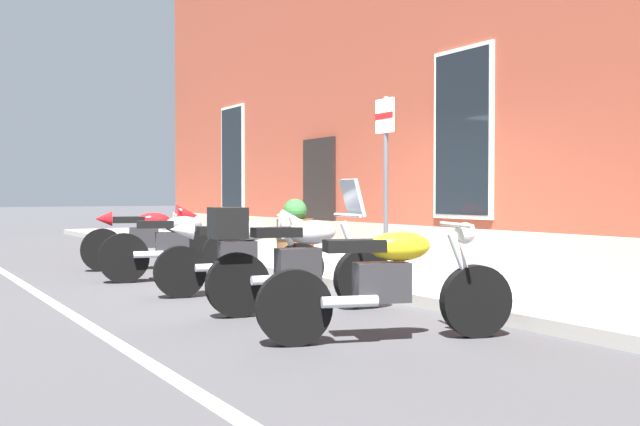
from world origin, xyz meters
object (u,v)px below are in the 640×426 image
(motorcycle_white_sport, at_px, (249,248))
(barrel_planter, at_px, (295,233))
(motorcycle_red_sport, at_px, (152,234))
(parking_sign, at_px, (385,160))
(motorcycle_grey_naked, at_px, (177,246))
(motorcycle_yellow_naked, at_px, (390,283))
(motorcycle_silver_touring, at_px, (293,257))

(motorcycle_white_sport, relative_size, barrel_planter, 2.06)
(motorcycle_red_sport, height_order, parking_sign, parking_sign)
(motorcycle_grey_naked, bearing_deg, motorcycle_yellow_naked, 0.34)
(motorcycle_silver_touring, distance_m, motorcycle_yellow_naked, 1.60)
(motorcycle_grey_naked, bearing_deg, parking_sign, 45.68)
(motorcycle_red_sport, relative_size, motorcycle_silver_touring, 1.01)
(barrel_planter, bearing_deg, parking_sign, -7.67)
(motorcycle_white_sport, bearing_deg, motorcycle_red_sport, -178.83)
(motorcycle_white_sport, height_order, motorcycle_silver_touring, motorcycle_silver_touring)
(motorcycle_white_sport, xyz_separation_m, motorcycle_silver_touring, (1.47, -0.23, 0.01))
(motorcycle_red_sport, bearing_deg, motorcycle_grey_naked, -6.49)
(motorcycle_grey_naked, xyz_separation_m, barrel_planter, (-1.04, 2.48, 0.06))
(motorcycle_grey_naked, relative_size, motorcycle_silver_touring, 1.03)
(motorcycle_white_sport, relative_size, motorcycle_yellow_naked, 0.99)
(motorcycle_red_sport, distance_m, motorcycle_silver_touring, 4.83)
(motorcycle_white_sport, xyz_separation_m, barrel_planter, (-2.76, 2.23, -0.01))
(motorcycle_red_sport, height_order, motorcycle_white_sport, motorcycle_red_sport)
(motorcycle_red_sport, height_order, motorcycle_grey_naked, motorcycle_red_sport)
(motorcycle_grey_naked, bearing_deg, motorcycle_red_sport, 173.51)
(motorcycle_grey_naked, xyz_separation_m, parking_sign, (2.02, 2.07, 1.16))
(motorcycle_white_sport, height_order, motorcycle_yellow_naked, motorcycle_white_sport)
(motorcycle_grey_naked, bearing_deg, motorcycle_silver_touring, 0.45)
(motorcycle_red_sport, relative_size, motorcycle_white_sport, 0.98)
(motorcycle_yellow_naked, xyz_separation_m, barrel_planter, (-5.83, 2.45, 0.07))
(motorcycle_red_sport, xyz_separation_m, motorcycle_grey_naked, (1.64, -0.19, -0.08))
(motorcycle_red_sport, relative_size, barrel_planter, 2.01)
(barrel_planter, bearing_deg, motorcycle_silver_touring, -30.16)
(motorcycle_silver_touring, xyz_separation_m, parking_sign, (-1.16, 2.04, 1.08))
(motorcycle_yellow_naked, bearing_deg, motorcycle_red_sport, 178.59)
(motorcycle_silver_touring, bearing_deg, motorcycle_red_sport, 178.08)
(motorcycle_red_sport, distance_m, motorcycle_grey_naked, 1.65)
(motorcycle_yellow_naked, height_order, parking_sign, parking_sign)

